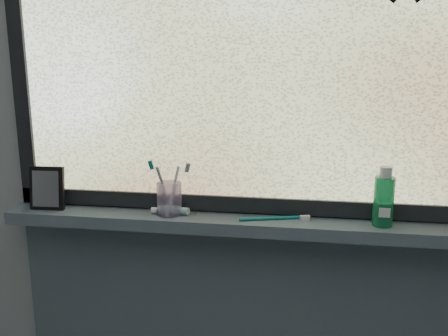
% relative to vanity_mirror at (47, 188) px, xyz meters
% --- Properties ---
extents(wall_back, '(3.00, 0.01, 2.50)m').
position_rel_vanity_mirror_xyz_m(wall_back, '(0.69, 0.08, 0.16)').
color(wall_back, '#9EA3A8').
rests_on(wall_back, ground).
extents(windowsill, '(1.62, 0.14, 0.04)m').
position_rel_vanity_mirror_xyz_m(windowsill, '(0.69, 0.01, -0.09)').
color(windowsill, '#4E5C68').
rests_on(windowsill, wall_back).
extents(window_pane, '(1.50, 0.01, 1.00)m').
position_rel_vanity_mirror_xyz_m(window_pane, '(0.69, 0.06, 0.44)').
color(window_pane, silver).
rests_on(window_pane, wall_back).
extents(frame_bottom, '(1.60, 0.03, 0.05)m').
position_rel_vanity_mirror_xyz_m(frame_bottom, '(0.69, 0.06, -0.04)').
color(frame_bottom, black).
rests_on(frame_bottom, windowsill).
extents(frame_left, '(0.05, 0.03, 1.10)m').
position_rel_vanity_mirror_xyz_m(frame_left, '(-0.09, 0.06, 0.44)').
color(frame_left, black).
rests_on(frame_left, wall_back).
extents(vanity_mirror, '(0.12, 0.06, 0.14)m').
position_rel_vanity_mirror_xyz_m(vanity_mirror, '(0.00, 0.00, 0.00)').
color(vanity_mirror, black).
rests_on(vanity_mirror, windowsill).
extents(toothpaste_tube, '(0.18, 0.05, 0.03)m').
position_rel_vanity_mirror_xyz_m(toothpaste_tube, '(0.42, 0.01, -0.06)').
color(toothpaste_tube, white).
rests_on(toothpaste_tube, windowsill).
extents(toothbrush_cup, '(0.10, 0.10, 0.10)m').
position_rel_vanity_mirror_xyz_m(toothbrush_cup, '(0.41, 0.01, -0.02)').
color(toothbrush_cup, '#C5AAE1').
rests_on(toothbrush_cup, windowsill).
extents(toothbrush_lying, '(0.23, 0.09, 0.02)m').
position_rel_vanity_mirror_xyz_m(toothbrush_lying, '(0.73, 0.00, -0.06)').
color(toothbrush_lying, '#0C736F').
rests_on(toothbrush_lying, windowsill).
extents(mouthwash_bottle, '(0.07, 0.07, 0.15)m').
position_rel_vanity_mirror_xyz_m(mouthwash_bottle, '(1.06, 0.00, 0.02)').
color(mouthwash_bottle, '#1C9559').
rests_on(mouthwash_bottle, windowsill).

